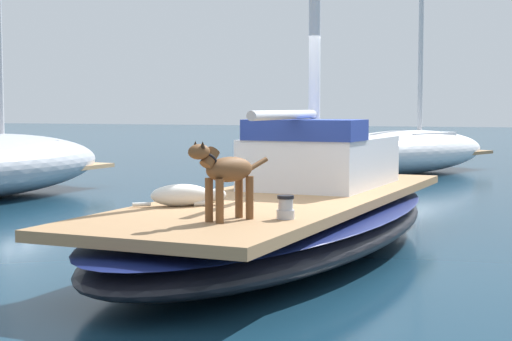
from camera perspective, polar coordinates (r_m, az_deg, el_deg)
The scene contains 8 objects.
ground_plane at distance 9.28m, azimuth 2.12°, elevation -5.78°, with size 120.00×120.00×0.00m, color #143347.
sailboat_main at distance 9.22m, azimuth 2.13°, elevation -3.73°, with size 2.99×7.39×0.66m.
cabin_house at distance 10.19m, azimuth 4.50°, elevation 0.83°, with size 1.55×2.31×0.84m.
dog_brown at distance 7.07m, azimuth -2.12°, elevation -0.14°, with size 0.46×0.89×0.70m.
dog_white at distance 8.20m, azimuth -5.02°, elevation -1.73°, with size 0.81×0.64×0.22m.
deck_winch at distance 7.23m, azimuth 2.07°, elevation -2.62°, with size 0.16×0.16×0.21m.
coiled_rope at distance 8.52m, azimuth -3.88°, elevation -2.06°, with size 0.32×0.32×0.04m, color beige.
moored_boat_far_astern at distance 20.47m, azimuth 10.30°, elevation 1.38°, with size 4.51×6.89×7.78m.
Camera 1 is at (2.80, -8.69, 1.65)m, focal length 57.52 mm.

